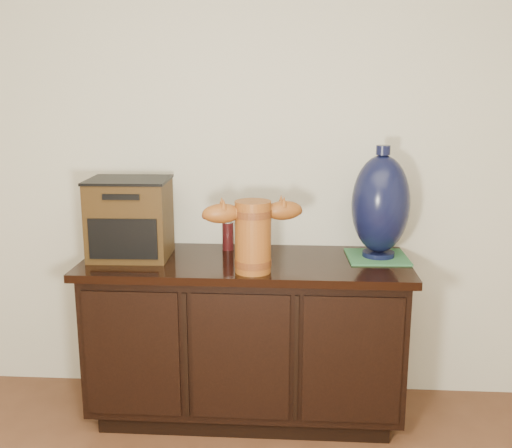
# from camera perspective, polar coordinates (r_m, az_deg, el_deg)

# --- Properties ---
(sideboard) EXTENTS (1.46, 0.56, 0.75)m
(sideboard) POSITION_cam_1_polar(r_m,az_deg,el_deg) (2.82, -0.99, -10.64)
(sideboard) COLOR black
(sideboard) RESTS_ON ground
(terracotta_vessel) EXTENTS (0.43, 0.20, 0.30)m
(terracotta_vessel) POSITION_cam_1_polar(r_m,az_deg,el_deg) (2.48, -0.29, -0.80)
(terracotta_vessel) COLOR #95501B
(terracotta_vessel) RESTS_ON sideboard
(tv_radio) EXTENTS (0.37, 0.30, 0.36)m
(tv_radio) POSITION_cam_1_polar(r_m,az_deg,el_deg) (2.76, -11.91, 0.53)
(tv_radio) COLOR #38250E
(tv_radio) RESTS_ON sideboard
(green_mat) EXTENTS (0.28, 0.28, 0.01)m
(green_mat) POSITION_cam_1_polar(r_m,az_deg,el_deg) (2.78, 11.45, -3.09)
(green_mat) COLOR #2F6A3E
(green_mat) RESTS_ON sideboard
(lamp_base) EXTENTS (0.27, 0.27, 0.50)m
(lamp_base) POSITION_cam_1_polar(r_m,az_deg,el_deg) (2.72, 11.78, 1.82)
(lamp_base) COLOR black
(lamp_base) RESTS_ON green_mat
(spray_can) EXTENTS (0.05, 0.05, 0.15)m
(spray_can) POSITION_cam_1_polar(r_m,az_deg,el_deg) (2.84, -2.70, -0.98)
(spray_can) COLOR #4F0D0F
(spray_can) RESTS_ON sideboard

